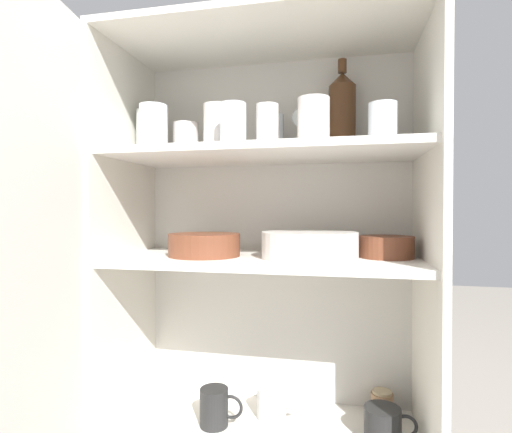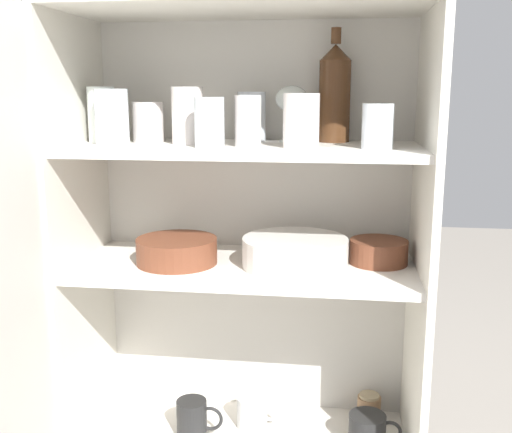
{
  "view_description": "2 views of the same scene",
  "coord_description": "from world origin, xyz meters",
  "px_view_note": "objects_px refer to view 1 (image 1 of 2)",
  "views": [
    {
      "loc": [
        0.21,
        -0.92,
        0.86
      ],
      "look_at": [
        -0.03,
        0.18,
        0.85
      ],
      "focal_mm": 28.0,
      "sensor_mm": 36.0,
      "label": 1
    },
    {
      "loc": [
        0.22,
        -1.25,
        1.16
      ],
      "look_at": [
        0.02,
        0.2,
        0.85
      ],
      "focal_mm": 42.0,
      "sensor_mm": 36.0,
      "label": 2
    }
  ],
  "objects_px": {
    "serving_bowl_small": "(387,246)",
    "coffee_mug_primary": "(272,403)",
    "plate_stack_white": "(309,245)",
    "storage_jar": "(382,404)",
    "mixing_bowl_large": "(204,244)",
    "wine_bottle": "(342,113)"
  },
  "relations": [
    {
      "from": "serving_bowl_small",
      "to": "coffee_mug_primary",
      "type": "xyz_separation_m",
      "value": [
        -0.32,
        0.0,
        -0.47
      ]
    },
    {
      "from": "wine_bottle",
      "to": "storage_jar",
      "type": "distance_m",
      "value": 0.87
    },
    {
      "from": "plate_stack_white",
      "to": "coffee_mug_primary",
      "type": "distance_m",
      "value": 0.49
    },
    {
      "from": "plate_stack_white",
      "to": "coffee_mug_primary",
      "type": "height_order",
      "value": "plate_stack_white"
    },
    {
      "from": "plate_stack_white",
      "to": "mixing_bowl_large",
      "type": "relative_size",
      "value": 1.28
    },
    {
      "from": "serving_bowl_small",
      "to": "storage_jar",
      "type": "relative_size",
      "value": 1.9
    },
    {
      "from": "mixing_bowl_large",
      "to": "coffee_mug_primary",
      "type": "xyz_separation_m",
      "value": [
        0.18,
        0.07,
        -0.47
      ]
    },
    {
      "from": "mixing_bowl_large",
      "to": "plate_stack_white",
      "type": "bearing_deg",
      "value": 2.04
    },
    {
      "from": "wine_bottle",
      "to": "mixing_bowl_large",
      "type": "distance_m",
      "value": 0.56
    },
    {
      "from": "wine_bottle",
      "to": "serving_bowl_small",
      "type": "height_order",
      "value": "wine_bottle"
    },
    {
      "from": "storage_jar",
      "to": "plate_stack_white",
      "type": "bearing_deg",
      "value": -145.69
    },
    {
      "from": "wine_bottle",
      "to": "mixing_bowl_large",
      "type": "relative_size",
      "value": 1.39
    },
    {
      "from": "wine_bottle",
      "to": "coffee_mug_primary",
      "type": "height_order",
      "value": "wine_bottle"
    },
    {
      "from": "coffee_mug_primary",
      "to": "storage_jar",
      "type": "bearing_deg",
      "value": 13.79
    },
    {
      "from": "mixing_bowl_large",
      "to": "serving_bowl_small",
      "type": "distance_m",
      "value": 0.51
    },
    {
      "from": "coffee_mug_primary",
      "to": "storage_jar",
      "type": "xyz_separation_m",
      "value": [
        0.32,
        0.08,
        -0.01
      ]
    },
    {
      "from": "wine_bottle",
      "to": "plate_stack_white",
      "type": "relative_size",
      "value": 1.08
    },
    {
      "from": "mixing_bowl_large",
      "to": "serving_bowl_small",
      "type": "height_order",
      "value": "mixing_bowl_large"
    },
    {
      "from": "storage_jar",
      "to": "coffee_mug_primary",
      "type": "bearing_deg",
      "value": -166.21
    },
    {
      "from": "serving_bowl_small",
      "to": "plate_stack_white",
      "type": "bearing_deg",
      "value": -164.47
    },
    {
      "from": "plate_stack_white",
      "to": "coffee_mug_primary",
      "type": "xyz_separation_m",
      "value": [
        -0.11,
        0.06,
        -0.47
      ]
    },
    {
      "from": "plate_stack_white",
      "to": "storage_jar",
      "type": "xyz_separation_m",
      "value": [
        0.2,
        0.14,
        -0.48
      ]
    }
  ]
}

